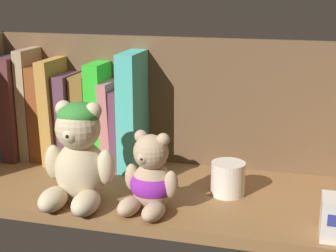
{
  "coord_description": "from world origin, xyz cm",
  "views": [
    {
      "loc": [
        23.58,
        -82.28,
        38.24
      ],
      "look_at": [
        1.17,
        0.0,
        14.01
      ],
      "focal_mm": 54.68,
      "sensor_mm": 36.0,
      "label": 1
    }
  ],
  "objects_px": {
    "teddy_bear_larger": "(78,156)",
    "teddy_bear_smaller": "(151,180)",
    "book_6": "(86,117)",
    "book_10": "(137,108)",
    "book_8": "(114,121)",
    "book_9": "(124,126)",
    "book_3": "(48,111)",
    "book_4": "(60,108)",
    "pillar_candle": "(228,178)",
    "book_7": "(101,112)",
    "book_1": "(23,105)",
    "book_0": "(13,105)",
    "book_2": "(35,102)",
    "book_5": "(73,116)"
  },
  "relations": [
    {
      "from": "teddy_bear_larger",
      "to": "teddy_bear_smaller",
      "type": "xyz_separation_m",
      "value": [
        0.13,
        0.0,
        -0.03
      ]
    },
    {
      "from": "book_6",
      "to": "book_10",
      "type": "bearing_deg",
      "value": 0.0
    },
    {
      "from": "book_8",
      "to": "book_9",
      "type": "height_order",
      "value": "book_8"
    },
    {
      "from": "book_3",
      "to": "book_4",
      "type": "height_order",
      "value": "book_4"
    },
    {
      "from": "pillar_candle",
      "to": "book_8",
      "type": "bearing_deg",
      "value": 156.54
    },
    {
      "from": "book_7",
      "to": "pillar_candle",
      "type": "xyz_separation_m",
      "value": [
        0.28,
        -0.11,
        -0.07
      ]
    },
    {
      "from": "book_1",
      "to": "book_0",
      "type": "bearing_deg",
      "value": 180.0
    },
    {
      "from": "book_9",
      "to": "book_7",
      "type": "bearing_deg",
      "value": 180.0
    },
    {
      "from": "book_2",
      "to": "book_4",
      "type": "height_order",
      "value": "book_2"
    },
    {
      "from": "book_10",
      "to": "teddy_bear_larger",
      "type": "height_order",
      "value": "book_10"
    },
    {
      "from": "book_5",
      "to": "pillar_candle",
      "type": "height_order",
      "value": "book_5"
    },
    {
      "from": "book_7",
      "to": "book_10",
      "type": "height_order",
      "value": "book_10"
    },
    {
      "from": "book_4",
      "to": "book_7",
      "type": "relative_size",
      "value": 1.03
    },
    {
      "from": "book_4",
      "to": "teddy_bear_larger",
      "type": "bearing_deg",
      "value": -56.8
    },
    {
      "from": "pillar_candle",
      "to": "teddy_bear_smaller",
      "type": "bearing_deg",
      "value": -139.55
    },
    {
      "from": "book_3",
      "to": "teddy_bear_smaller",
      "type": "height_order",
      "value": "book_3"
    },
    {
      "from": "book_3",
      "to": "book_10",
      "type": "bearing_deg",
      "value": 0.0
    },
    {
      "from": "book_3",
      "to": "book_5",
      "type": "xyz_separation_m",
      "value": [
        0.06,
        0.0,
        -0.01
      ]
    },
    {
      "from": "book_9",
      "to": "teddy_bear_larger",
      "type": "bearing_deg",
      "value": -91.28
    },
    {
      "from": "teddy_bear_larger",
      "to": "book_9",
      "type": "bearing_deg",
      "value": 88.72
    },
    {
      "from": "book_9",
      "to": "teddy_bear_smaller",
      "type": "bearing_deg",
      "value": -59.55
    },
    {
      "from": "book_4",
      "to": "book_10",
      "type": "xyz_separation_m",
      "value": [
        0.17,
        0.0,
        0.01
      ]
    },
    {
      "from": "book_1",
      "to": "book_5",
      "type": "distance_m",
      "value": 0.12
    },
    {
      "from": "book_8",
      "to": "teddy_bear_larger",
      "type": "bearing_deg",
      "value": -85.59
    },
    {
      "from": "book_1",
      "to": "book_4",
      "type": "bearing_deg",
      "value": 0.0
    },
    {
      "from": "book_7",
      "to": "book_8",
      "type": "distance_m",
      "value": 0.03
    },
    {
      "from": "book_1",
      "to": "book_5",
      "type": "bearing_deg",
      "value": 0.0
    },
    {
      "from": "book_2",
      "to": "book_7",
      "type": "bearing_deg",
      "value": 0.0
    },
    {
      "from": "teddy_bear_larger",
      "to": "pillar_candle",
      "type": "bearing_deg",
      "value": 22.3
    },
    {
      "from": "book_4",
      "to": "pillar_candle",
      "type": "relative_size",
      "value": 3.55
    },
    {
      "from": "book_0",
      "to": "book_7",
      "type": "height_order",
      "value": "book_0"
    },
    {
      "from": "book_4",
      "to": "teddy_bear_smaller",
      "type": "distance_m",
      "value": 0.34
    },
    {
      "from": "book_6",
      "to": "book_4",
      "type": "bearing_deg",
      "value": 180.0
    },
    {
      "from": "book_7",
      "to": "book_10",
      "type": "relative_size",
      "value": 0.89
    },
    {
      "from": "book_8",
      "to": "pillar_candle",
      "type": "relative_size",
      "value": 2.87
    },
    {
      "from": "book_7",
      "to": "book_9",
      "type": "xyz_separation_m",
      "value": [
        0.05,
        0.0,
        -0.02
      ]
    },
    {
      "from": "book_2",
      "to": "book_4",
      "type": "relative_size",
      "value": 1.08
    },
    {
      "from": "book_5",
      "to": "pillar_candle",
      "type": "distance_m",
      "value": 0.37
    },
    {
      "from": "book_0",
      "to": "book_5",
      "type": "distance_m",
      "value": 0.14
    },
    {
      "from": "book_1",
      "to": "book_10",
      "type": "distance_m",
      "value": 0.26
    },
    {
      "from": "book_10",
      "to": "book_4",
      "type": "bearing_deg",
      "value": 180.0
    },
    {
      "from": "book_8",
      "to": "book_5",
      "type": "bearing_deg",
      "value": 180.0
    },
    {
      "from": "book_1",
      "to": "pillar_candle",
      "type": "height_order",
      "value": "book_1"
    },
    {
      "from": "book_4",
      "to": "pillar_candle",
      "type": "height_order",
      "value": "book_4"
    },
    {
      "from": "teddy_bear_smaller",
      "to": "pillar_candle",
      "type": "distance_m",
      "value": 0.15
    },
    {
      "from": "book_3",
      "to": "book_6",
      "type": "distance_m",
      "value": 0.09
    },
    {
      "from": "book_5",
      "to": "book_9",
      "type": "bearing_deg",
      "value": 0.0
    },
    {
      "from": "book_0",
      "to": "pillar_candle",
      "type": "xyz_separation_m",
      "value": [
        0.49,
        -0.11,
        -0.08
      ]
    },
    {
      "from": "book_0",
      "to": "book_10",
      "type": "xyz_separation_m",
      "value": [
        0.28,
        0.0,
        0.01
      ]
    },
    {
      "from": "book_0",
      "to": "book_3",
      "type": "bearing_deg",
      "value": 0.0
    }
  ]
}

